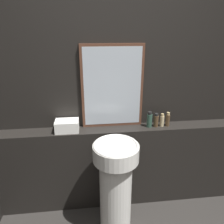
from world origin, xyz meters
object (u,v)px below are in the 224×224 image
object	(u,v)px
body_wash_bottle	(168,120)
mirror	(112,87)
pedestal_sink	(116,185)
towel_stack	(67,126)
shampoo_bottle	(149,120)
conditioner_bottle	(156,120)
lotion_bottle	(162,120)

from	to	relation	value
body_wash_bottle	mirror	bearing A→B (deg)	172.12
pedestal_sink	towel_stack	bearing A→B (deg)	138.28
pedestal_sink	body_wash_bottle	world-z (taller)	body_wash_bottle
shampoo_bottle	body_wash_bottle	bearing A→B (deg)	-0.00
conditioner_bottle	body_wash_bottle	distance (m)	0.12
mirror	towel_stack	size ratio (longest dim) A/B	3.61
conditioner_bottle	towel_stack	bearing A→B (deg)	-180.00
shampoo_bottle	body_wash_bottle	world-z (taller)	shampoo_bottle
pedestal_sink	towel_stack	size ratio (longest dim) A/B	4.22
shampoo_bottle	lotion_bottle	bearing A→B (deg)	0.00
lotion_bottle	pedestal_sink	bearing A→B (deg)	-143.90
pedestal_sink	shampoo_bottle	distance (m)	0.71
towel_stack	shampoo_bottle	bearing A→B (deg)	0.00
shampoo_bottle	body_wash_bottle	xyz separation A→B (m)	(0.19, -0.00, -0.01)
shampoo_bottle	mirror	bearing A→B (deg)	168.12
pedestal_sink	body_wash_bottle	distance (m)	0.83
conditioner_bottle	body_wash_bottle	world-z (taller)	body_wash_bottle
lotion_bottle	body_wash_bottle	bearing A→B (deg)	-0.00
towel_stack	pedestal_sink	bearing A→B (deg)	-41.72
mirror	shampoo_bottle	bearing A→B (deg)	-11.88
mirror	pedestal_sink	bearing A→B (deg)	-93.02
lotion_bottle	mirror	bearing A→B (deg)	171.20
towel_stack	body_wash_bottle	size ratio (longest dim) A/B	1.52
pedestal_sink	towel_stack	xyz separation A→B (m)	(-0.43, 0.38, 0.43)
mirror	shampoo_bottle	xyz separation A→B (m)	(0.37, -0.08, -0.33)
conditioner_bottle	lotion_bottle	size ratio (longest dim) A/B	1.05
lotion_bottle	body_wash_bottle	xyz separation A→B (m)	(0.06, -0.00, 0.01)
body_wash_bottle	conditioner_bottle	bearing A→B (deg)	180.00
mirror	conditioner_bottle	bearing A→B (deg)	-10.05
pedestal_sink	shampoo_bottle	xyz separation A→B (m)	(0.39, 0.38, 0.45)
towel_stack	lotion_bottle	bearing A→B (deg)	0.00
towel_stack	lotion_bottle	xyz separation A→B (m)	(0.95, 0.00, 0.01)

